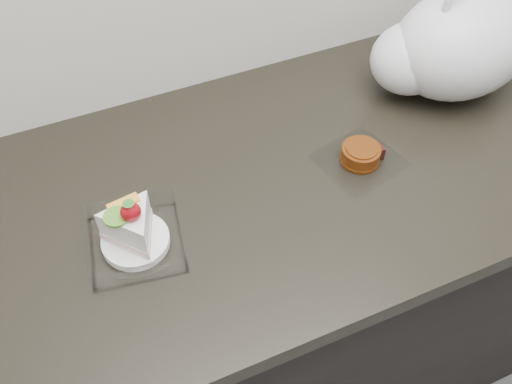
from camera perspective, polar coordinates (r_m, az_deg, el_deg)
The scene contains 4 objects.
counter at distance 1.43m, azimuth 2.66°, elevation -10.14°, with size 2.04×0.64×0.90m.
cake_tray at distance 0.95m, azimuth -12.12°, elevation -4.10°, with size 0.18×0.18×0.12m.
mooncake_wrap at distance 1.09m, azimuth 10.45°, elevation 3.62°, with size 0.17×0.17×0.03m.
plastic_bag at distance 1.24m, azimuth 19.02°, elevation 13.67°, with size 0.34×0.25×0.27m.
Camera 1 is at (-0.35, 1.05, 1.68)m, focal length 40.00 mm.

